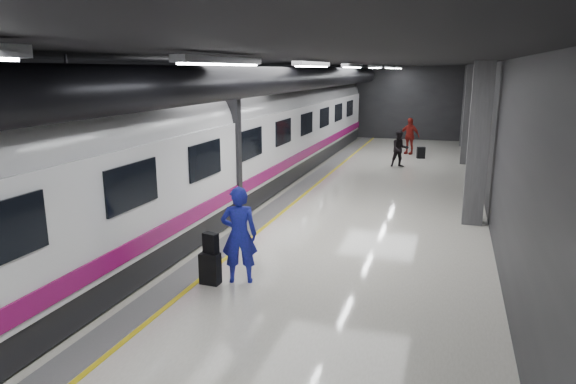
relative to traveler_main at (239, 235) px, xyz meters
The scene contains 9 objects.
ground 4.02m from the traveler_main, 88.26° to the left, with size 40.00×40.00×0.00m, color silver.
platform_hall 5.47m from the traveler_main, 91.99° to the left, with size 10.02×40.02×4.51m.
train 5.10m from the traveler_main, 128.82° to the left, with size 3.05×38.00×4.05m.
traveler_main is the anchor object (origin of this frame).
suitcase_main 0.91m from the traveler_main, 151.45° to the right, with size 0.40×0.25×0.65m, color black.
shoulder_bag 0.59m from the traveler_main, 154.22° to the right, with size 0.31×0.17×0.42m, color black.
traveler_far_a 14.20m from the traveler_main, 82.81° to the left, with size 0.79×0.62×1.63m, color black.
traveler_far_b 18.05m from the traveler_main, 84.07° to the left, with size 1.10×0.46×1.87m, color maroon.
suitcase_far 16.95m from the traveler_main, 81.30° to the left, with size 0.38×0.25×0.56m, color black.
Camera 1 is at (3.85, -13.01, 4.26)m, focal length 32.00 mm.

